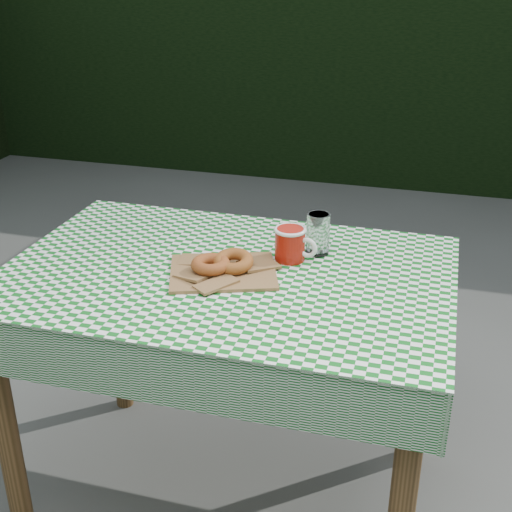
# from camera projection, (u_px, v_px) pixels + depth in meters

# --- Properties ---
(ground) EXTENTS (60.00, 60.00, 0.00)m
(ground) POSITION_uv_depth(u_px,v_px,m) (262.00, 463.00, 2.20)
(ground) COLOR #4F504B
(ground) RESTS_ON ground
(hedge_north) EXTENTS (7.00, 0.70, 1.80)m
(hedge_north) POSITION_uv_depth(u_px,v_px,m) (387.00, 45.00, 4.62)
(hedge_north) COLOR black
(hedge_north) RESTS_ON ground
(table) EXTENTS (1.14, 0.76, 0.75)m
(table) POSITION_uv_depth(u_px,v_px,m) (229.00, 391.00, 1.93)
(table) COLOR #4F351B
(table) RESTS_ON ground
(tablecloth) EXTENTS (1.16, 0.78, 0.01)m
(tablecloth) POSITION_uv_depth(u_px,v_px,m) (227.00, 272.00, 1.77)
(tablecloth) COLOR #0E5B19
(tablecloth) RESTS_ON table
(paper_bag) EXTENTS (0.33, 0.29, 0.01)m
(paper_bag) POSITION_uv_depth(u_px,v_px,m) (223.00, 271.00, 1.75)
(paper_bag) COLOR #9B6943
(paper_bag) RESTS_ON tablecloth
(bagel_front) EXTENTS (0.12, 0.12, 0.03)m
(bagel_front) POSITION_uv_depth(u_px,v_px,m) (211.00, 264.00, 1.73)
(bagel_front) COLOR #97511F
(bagel_front) RESTS_ON paper_bag
(bagel_back) EXTENTS (0.11, 0.11, 0.03)m
(bagel_back) POSITION_uv_depth(u_px,v_px,m) (233.00, 261.00, 1.75)
(bagel_back) COLOR #984B1F
(bagel_back) RESTS_ON paper_bag
(coffee_mug) EXTENTS (0.19, 0.19, 0.09)m
(coffee_mug) POSITION_uv_depth(u_px,v_px,m) (290.00, 244.00, 1.81)
(coffee_mug) COLOR #A0150A
(coffee_mug) RESTS_ON tablecloth
(drinking_glass) EXTENTS (0.07, 0.07, 0.11)m
(drinking_glass) POSITION_uv_depth(u_px,v_px,m) (318.00, 234.00, 1.84)
(drinking_glass) COLOR white
(drinking_glass) RESTS_ON tablecloth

